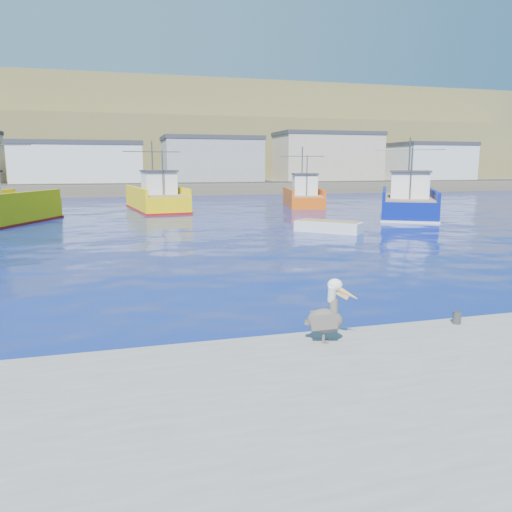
% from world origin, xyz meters
% --- Properties ---
extents(ground, '(260.00, 260.00, 0.00)m').
position_xyz_m(ground, '(0.00, 0.00, 0.00)').
color(ground, '#081160').
rests_on(ground, ground).
extents(dock_bollards, '(36.20, 0.20, 0.30)m').
position_xyz_m(dock_bollards, '(0.60, -3.40, 0.65)').
color(dock_bollards, '#4C4C4C').
rests_on(dock_bollards, dock).
extents(far_shore, '(200.00, 81.00, 24.00)m').
position_xyz_m(far_shore, '(0.00, 109.20, 8.98)').
color(far_shore, brown).
rests_on(far_shore, ground).
extents(trawler_yellow_b, '(5.65, 12.19, 6.58)m').
position_xyz_m(trawler_yellow_b, '(-1.13, 35.48, 1.07)').
color(trawler_yellow_b, yellow).
rests_on(trawler_yellow_b, ground).
extents(trawler_blue, '(9.62, 12.50, 6.60)m').
position_xyz_m(trawler_blue, '(18.73, 23.85, 1.08)').
color(trawler_blue, navy).
rests_on(trawler_blue, ground).
extents(boat_orange, '(5.17, 9.33, 6.15)m').
position_xyz_m(boat_orange, '(13.88, 35.70, 1.05)').
color(boat_orange, '#E7530C').
rests_on(boat_orange, ground).
extents(skiff_mid, '(4.04, 4.00, 0.92)m').
position_xyz_m(skiff_mid, '(8.23, 16.15, 0.29)').
color(skiff_mid, silver).
rests_on(skiff_mid, ground).
extents(pelican, '(1.11, 0.69, 1.39)m').
position_xyz_m(pelican, '(-0.51, -3.74, 1.10)').
color(pelican, '#595451').
rests_on(pelican, dock).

